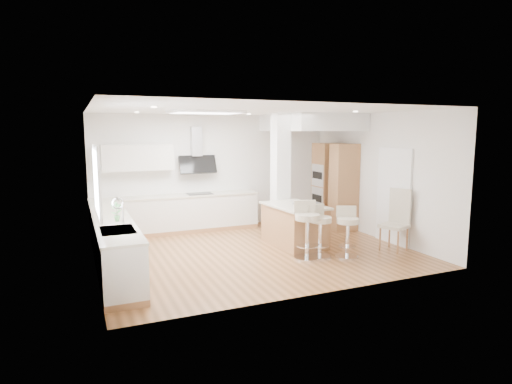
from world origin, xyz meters
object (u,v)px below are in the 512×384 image
peninsula (294,225)px  bar_stool_c (347,229)px  bar_stool_b (319,228)px  dining_chair (397,217)px  bar_stool_a (307,227)px

peninsula → bar_stool_c: bar_stool_c is taller
bar_stool_b → dining_chair: dining_chair is taller
bar_stool_b → dining_chair: 1.73m
bar_stool_b → bar_stool_c: 0.53m
bar_stool_b → dining_chair: size_ratio=0.80×
peninsula → dining_chair: size_ratio=1.20×
peninsula → bar_stool_b: (0.03, -0.94, 0.12)m
bar_stool_c → bar_stool_a: bearing=-173.8°
bar_stool_a → bar_stool_c: 0.79m
peninsula → bar_stool_c: 1.27m
bar_stool_c → dining_chair: bearing=24.7°
bar_stool_b → bar_stool_c: (0.48, -0.22, -0.01)m
peninsula → bar_stool_b: size_ratio=1.50×
bar_stool_b → bar_stool_c: size_ratio=1.03×
peninsula → bar_stool_a: 0.98m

